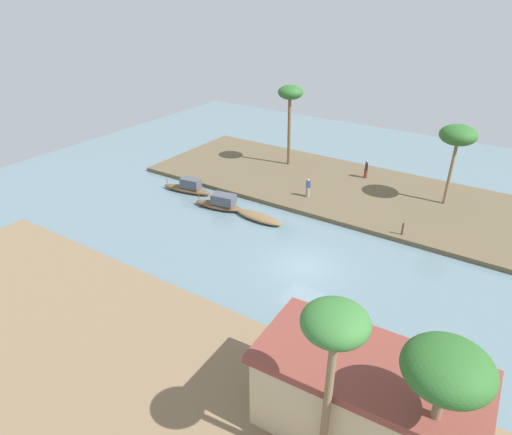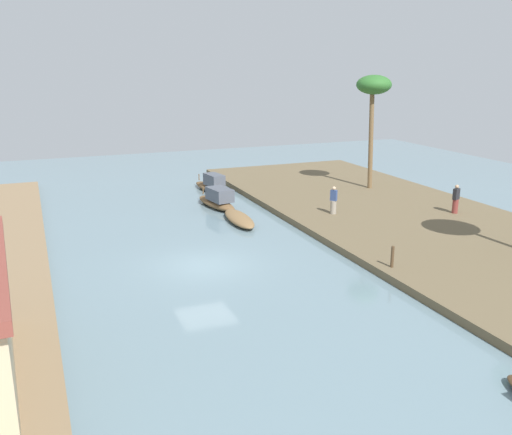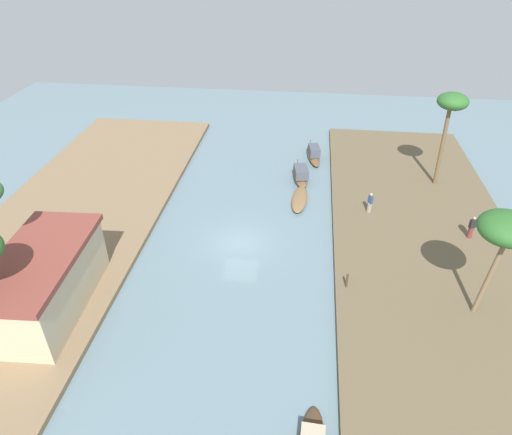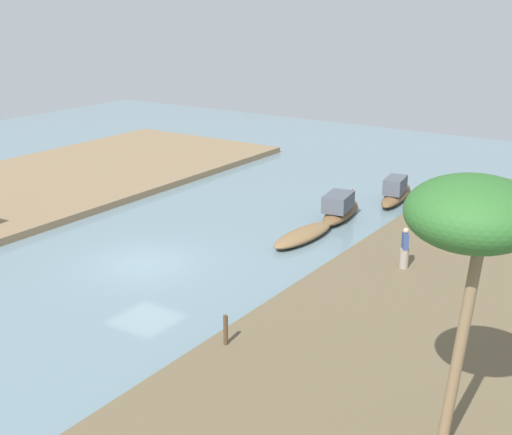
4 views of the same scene
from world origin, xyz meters
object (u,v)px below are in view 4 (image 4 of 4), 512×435
Objects in this scene: person_by_mooring at (405,251)px; palm_tree_left_near at (473,217)px; mooring_post at (226,330)px; sampan_with_tall_canopy at (396,192)px; sampan_with_red_awning at (340,208)px; sampan_foreground at (303,235)px.

palm_tree_left_near reaches higher than person_by_mooring.
mooring_post is 9.10m from palm_tree_left_near.
sampan_with_tall_canopy is 1.10× the size of sampan_with_red_awning.
person_by_mooring is at bearing -13.29° from mooring_post.
person_by_mooring reaches higher than sampan_with_tall_canopy.
mooring_post is at bearing 178.12° from sampan_with_tall_canopy.
sampan_with_red_awning is 19.44m from palm_tree_left_near.
palm_tree_left_near reaches higher than sampan_foreground.
sampan_with_red_awning is 14.42m from mooring_post.
sampan_with_red_awning is at bearing -168.49° from person_by_mooring.
person_by_mooring reaches higher than sampan_foreground.
palm_tree_left_near is (-11.53, -10.62, 5.82)m from sampan_foreground.
sampan_foreground is 2.60× the size of person_by_mooring.
sampan_foreground is 3.73m from sampan_with_red_awning.
sampan_foreground is 5.61m from person_by_mooring.
sampan_with_red_awning is 2.70× the size of person_by_mooring.
palm_tree_left_near is at bearing -162.85° from sampan_with_tall_canopy.
palm_tree_left_near reaches higher than mooring_post.
sampan_foreground is 0.65× the size of palm_tree_left_near.
person_by_mooring is 0.25× the size of palm_tree_left_near.
palm_tree_left_near is at bearing -134.37° from sampan_foreground.
person_by_mooring is at bearing -143.21° from sampan_with_red_awning.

